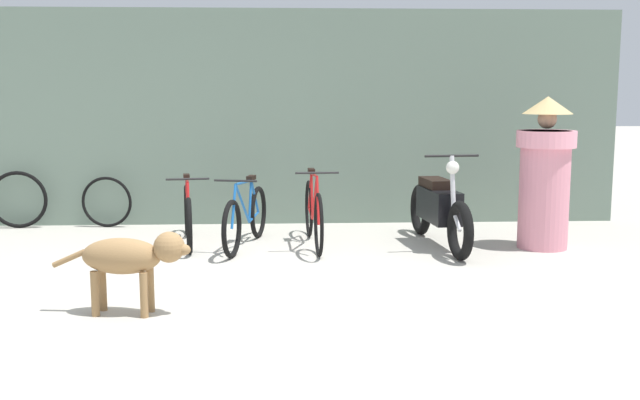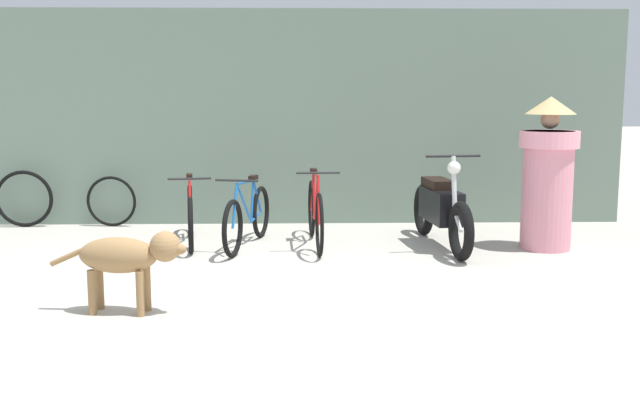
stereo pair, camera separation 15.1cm
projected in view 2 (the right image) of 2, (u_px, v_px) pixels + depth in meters
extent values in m
plane|color=#B7B2A5|center=(237.00, 298.00, 6.22)|extent=(60.00, 60.00, 0.00)
cube|color=slate|center=(259.00, 118.00, 9.63)|extent=(9.41, 0.20, 2.74)
torus|color=black|center=(191.00, 225.00, 7.91)|extent=(0.14, 0.60, 0.60)
torus|color=black|center=(190.00, 210.00, 8.95)|extent=(0.14, 0.60, 0.60)
cylinder|color=red|center=(190.00, 201.00, 8.28)|extent=(0.11, 0.52, 0.50)
cylinder|color=red|center=(190.00, 199.00, 8.58)|extent=(0.05, 0.14, 0.46)
cylinder|color=red|center=(189.00, 180.00, 8.30)|extent=(0.12, 0.61, 0.06)
cylinder|color=red|center=(190.00, 214.00, 8.76)|extent=(0.09, 0.40, 0.07)
cylinder|color=red|center=(190.00, 194.00, 8.78)|extent=(0.07, 0.32, 0.42)
cylinder|color=red|center=(190.00, 204.00, 7.96)|extent=(0.06, 0.19, 0.45)
cube|color=black|center=(189.00, 176.00, 8.60)|extent=(0.10, 0.19, 0.05)
cylinder|color=black|center=(189.00, 179.00, 8.00)|extent=(0.46, 0.09, 0.02)
torus|color=black|center=(233.00, 229.00, 7.71)|extent=(0.18, 0.60, 0.61)
torus|color=black|center=(261.00, 212.00, 8.77)|extent=(0.18, 0.60, 0.61)
cylinder|color=#1959A5|center=(244.00, 204.00, 8.09)|extent=(0.14, 0.53, 0.51)
cylinder|color=#1959A5|center=(252.00, 201.00, 8.40)|extent=(0.06, 0.14, 0.46)
cylinder|color=#1959A5|center=(245.00, 182.00, 8.11)|extent=(0.16, 0.62, 0.06)
cylinder|color=#1959A5|center=(256.00, 217.00, 8.57)|extent=(0.12, 0.41, 0.07)
cylinder|color=#1959A5|center=(257.00, 196.00, 8.59)|extent=(0.10, 0.32, 0.43)
cylinder|color=#1959A5|center=(235.00, 206.00, 7.75)|extent=(0.07, 0.19, 0.45)
cube|color=black|center=(253.00, 178.00, 8.41)|extent=(0.11, 0.19, 0.05)
cylinder|color=black|center=(237.00, 181.00, 7.80)|extent=(0.45, 0.12, 0.02)
torus|color=black|center=(319.00, 225.00, 7.75)|extent=(0.08, 0.67, 0.67)
torus|color=black|center=(312.00, 208.00, 8.83)|extent=(0.08, 0.67, 0.67)
cylinder|color=red|center=(316.00, 198.00, 8.14)|extent=(0.06, 0.54, 0.55)
cylinder|color=red|center=(314.00, 196.00, 8.45)|extent=(0.04, 0.14, 0.51)
cylinder|color=red|center=(316.00, 175.00, 8.16)|extent=(0.06, 0.63, 0.06)
cylinder|color=red|center=(313.00, 213.00, 8.63)|extent=(0.05, 0.41, 0.08)
cylinder|color=red|center=(313.00, 191.00, 8.65)|extent=(0.05, 0.33, 0.47)
cylinder|color=red|center=(319.00, 201.00, 7.80)|extent=(0.04, 0.19, 0.49)
cube|color=black|center=(314.00, 171.00, 8.46)|extent=(0.08, 0.18, 0.05)
cylinder|color=black|center=(318.00, 173.00, 7.84)|extent=(0.46, 0.05, 0.02)
torus|color=black|center=(461.00, 231.00, 7.55)|extent=(0.17, 0.62, 0.61)
torus|color=black|center=(424.00, 210.00, 8.92)|extent=(0.17, 0.62, 0.61)
cube|color=black|center=(441.00, 205.00, 8.21)|extent=(0.37, 0.85, 0.35)
cube|color=black|center=(438.00, 183.00, 8.32)|extent=(0.30, 0.55, 0.10)
cylinder|color=silver|center=(454.00, 184.00, 7.74)|extent=(0.07, 0.16, 0.59)
cylinder|color=silver|center=(458.00, 222.00, 7.64)|extent=(0.07, 0.24, 0.19)
cylinder|color=black|center=(453.00, 156.00, 7.75)|extent=(0.58, 0.09, 0.03)
sphere|color=silver|center=(454.00, 168.00, 7.74)|extent=(0.15, 0.15, 0.14)
ellipsoid|color=#997247|center=(118.00, 255.00, 5.76)|extent=(0.65, 0.36, 0.28)
cylinder|color=#997247|center=(147.00, 289.00, 5.85)|extent=(0.07, 0.07, 0.35)
cylinder|color=#997247|center=(140.00, 294.00, 5.70)|extent=(0.07, 0.07, 0.35)
cylinder|color=#997247|center=(100.00, 287.00, 5.89)|extent=(0.07, 0.07, 0.35)
cylinder|color=#997247|center=(92.00, 292.00, 5.74)|extent=(0.07, 0.07, 0.35)
sphere|color=#997247|center=(165.00, 246.00, 5.70)|extent=(0.27, 0.27, 0.24)
ellipsoid|color=#997247|center=(178.00, 249.00, 5.69)|extent=(0.14, 0.11, 0.09)
cylinder|color=#997247|center=(66.00, 257.00, 5.81)|extent=(0.27, 0.08, 0.15)
cylinder|color=pink|center=(547.00, 190.00, 8.09)|extent=(0.73, 0.73, 1.29)
cylinder|color=#FFA0B2|center=(549.00, 139.00, 8.01)|extent=(0.87, 0.87, 0.18)
sphere|color=tan|center=(550.00, 119.00, 7.98)|extent=(0.28, 0.28, 0.20)
cone|color=tan|center=(551.00, 105.00, 7.95)|extent=(0.73, 0.73, 0.19)
torus|color=black|center=(111.00, 201.00, 9.49)|extent=(0.64, 0.10, 0.64)
torus|color=black|center=(24.00, 199.00, 9.44)|extent=(0.72, 0.08, 0.72)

